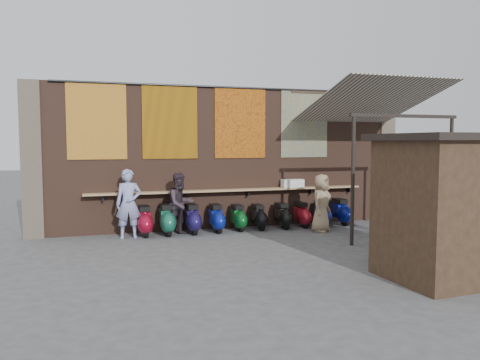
{
  "coord_description": "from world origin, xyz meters",
  "views": [
    {
      "loc": [
        -3.75,
        -10.24,
        2.44
      ],
      "look_at": [
        -0.12,
        1.2,
        1.48
      ],
      "focal_mm": 35.0,
      "sensor_mm": 36.0,
      "label": 1
    }
  ],
  "objects": [
    {
      "name": "ground",
      "position": [
        0.0,
        0.0,
        0.0
      ],
      "size": [
        70.0,
        70.0,
        0.0
      ],
      "primitive_type": "plane",
      "color": "#474749",
      "rests_on": "ground"
    },
    {
      "name": "brick_wall",
      "position": [
        0.0,
        2.7,
        2.0
      ],
      "size": [
        10.0,
        0.4,
        4.0
      ],
      "primitive_type": "cube",
      "color": "brown",
      "rests_on": "ground"
    },
    {
      "name": "pier_left",
      "position": [
        -5.2,
        2.7,
        2.0
      ],
      "size": [
        0.5,
        0.5,
        4.0
      ],
      "primitive_type": "cube",
      "color": "#4C4238",
      "rests_on": "ground"
    },
    {
      "name": "pier_right",
      "position": [
        5.2,
        2.7,
        2.0
      ],
      "size": [
        0.5,
        0.5,
        4.0
      ],
      "primitive_type": "cube",
      "color": "#4C4238",
      "rests_on": "ground"
    },
    {
      "name": "eating_counter",
      "position": [
        0.0,
        2.33,
        1.1
      ],
      "size": [
        8.0,
        0.32,
        0.05
      ],
      "primitive_type": "cube",
      "color": "#9E7A51",
      "rests_on": "brick_wall"
    },
    {
      "name": "shelf_box",
      "position": [
        1.85,
        2.3,
        1.25
      ],
      "size": [
        0.64,
        0.28,
        0.24
      ],
      "primitive_type": "cube",
      "color": "white",
      "rests_on": "eating_counter"
    },
    {
      "name": "tapestry_redgold",
      "position": [
        -3.6,
        2.48,
        3.0
      ],
      "size": [
        1.5,
        0.02,
        2.0
      ],
      "primitive_type": "cube",
      "color": "maroon",
      "rests_on": "brick_wall"
    },
    {
      "name": "tapestry_sun",
      "position": [
        -1.7,
        2.48,
        3.0
      ],
      "size": [
        1.5,
        0.02,
        2.0
      ],
      "primitive_type": "cube",
      "color": "orange",
      "rests_on": "brick_wall"
    },
    {
      "name": "tapestry_orange",
      "position": [
        0.3,
        2.48,
        3.0
      ],
      "size": [
        1.5,
        0.02,
        2.0
      ],
      "primitive_type": "cube",
      "color": "#B26116",
      "rests_on": "brick_wall"
    },
    {
      "name": "tapestry_multi",
      "position": [
        2.3,
        2.48,
        3.0
      ],
      "size": [
        1.5,
        0.02,
        2.0
      ],
      "primitive_type": "cube",
      "color": "#245385",
      "rests_on": "brick_wall"
    },
    {
      "name": "hang_rail",
      "position": [
        0.0,
        2.47,
        3.98
      ],
      "size": [
        9.5,
        0.06,
        0.06
      ],
      "primitive_type": "cylinder",
      "rotation": [
        0.0,
        1.57,
        0.0
      ],
      "color": "black",
      "rests_on": "brick_wall"
    },
    {
      "name": "scooter_stool_0",
      "position": [
        -2.47,
        2.02,
        0.39
      ],
      "size": [
        0.37,
        0.82,
        0.78
      ],
      "primitive_type": null,
      "color": "maroon",
      "rests_on": "ground"
    },
    {
      "name": "scooter_stool_1",
      "position": [
        -1.9,
        2.0,
        0.41
      ],
      "size": [
        0.39,
        0.86,
        0.81
      ],
      "primitive_type": null,
      "color": "#18624B",
      "rests_on": "ground"
    },
    {
      "name": "scooter_stool_2",
      "position": [
        -1.21,
        1.98,
        0.39
      ],
      "size": [
        0.37,
        0.82,
        0.78
      ],
      "primitive_type": null,
      "color": "#1B144B",
      "rests_on": "ground"
    },
    {
      "name": "scooter_stool_3",
      "position": [
        -0.55,
        1.99,
        0.37
      ],
      "size": [
        0.35,
        0.79,
        0.75
      ],
      "primitive_type": null,
      "color": "#0D1E91",
      "rests_on": "ground"
    },
    {
      "name": "scooter_stool_4",
      "position": [
        0.09,
        2.02,
        0.35
      ],
      "size": [
        0.34,
        0.75,
        0.71
      ],
      "primitive_type": null,
      "color": "#0B4E1D",
      "rests_on": "ground"
    },
    {
      "name": "scooter_stool_5",
      "position": [
        0.69,
        2.02,
        0.35
      ],
      "size": [
        0.33,
        0.73,
        0.69
      ],
      "primitive_type": null,
      "color": "black",
      "rests_on": "ground"
    },
    {
      "name": "scooter_stool_6",
      "position": [
        1.4,
        1.98,
        0.36
      ],
      "size": [
        0.34,
        0.75,
        0.71
      ],
      "primitive_type": null,
      "color": "black",
      "rests_on": "ground"
    },
    {
      "name": "scooter_stool_7",
      "position": [
        2.01,
        2.0,
        0.35
      ],
      "size": [
        0.34,
        0.75,
        0.71
      ],
      "primitive_type": null,
      "color": "maroon",
      "rests_on": "ground"
    },
    {
      "name": "scooter_stool_8",
      "position": [
        2.68,
        2.03,
        0.34
      ],
      "size": [
        0.33,
        0.72,
        0.69
      ],
      "primitive_type": null,
      "color": "navy",
      "rests_on": "ground"
    },
    {
      "name": "scooter_stool_9",
      "position": [
        3.28,
        1.97,
        0.38
      ],
      "size": [
        0.36,
        0.81,
        0.77
      ],
      "primitive_type": null,
      "color": "navy",
      "rests_on": "ground"
    },
    {
      "name": "diner_left",
      "position": [
        -2.88,
        1.89,
        0.88
      ],
      "size": [
        0.66,
        0.45,
        1.77
      ],
      "primitive_type": "imported",
      "rotation": [
        0.0,
        0.0,
        -0.05
      ],
      "color": "#8A95C9",
      "rests_on": "ground"
    },
    {
      "name": "diner_right",
      "position": [
        -1.55,
        1.87,
        0.82
      ],
      "size": [
        0.99,
        0.9,
        1.65
      ],
      "primitive_type": "imported",
      "rotation": [
        0.0,
        0.0,
        0.43
      ],
      "color": "#30252E",
      "rests_on": "ground"
    },
    {
      "name": "shopper_navy",
      "position": [
        3.75,
        0.53,
        0.76
      ],
      "size": [
        0.96,
        0.76,
        1.52
      ],
      "primitive_type": "imported",
      "rotation": [
        0.0,
        0.0,
        3.66
      ],
      "color": "#161932",
      "rests_on": "ground"
    },
    {
      "name": "shopper_grey",
      "position": [
        3.37,
        -0.83,
        0.91
      ],
      "size": [
        1.33,
        1.26,
        1.81
      ],
      "primitive_type": "imported",
      "rotation": [
        0.0,
        0.0,
        2.46
      ],
      "color": "slate",
      "rests_on": "ground"
    },
    {
      "name": "shopper_tan",
      "position": [
        2.2,
        1.16,
        0.79
      ],
      "size": [
        0.92,
        0.88,
        1.58
      ],
      "primitive_type": "imported",
      "rotation": [
        0.0,
        0.0,
        0.69
      ],
      "color": "#957D5E",
      "rests_on": "ground"
    },
    {
      "name": "market_stall",
      "position": [
        2.37,
        -3.51,
        1.24
      ],
      "size": [
        2.36,
        1.81,
        2.47
      ],
      "primitive_type": "cube",
      "rotation": [
        0.0,
        0.0,
        0.05
      ],
      "color": "black",
      "rests_on": "ground"
    },
    {
      "name": "stall_roof",
      "position": [
        2.37,
        -3.51,
        2.53
      ],
      "size": [
        2.64,
        2.08,
        0.12
      ],
      "primitive_type": "cube",
      "rotation": [
        0.0,
        0.0,
        0.05
      ],
      "color": "black",
      "rests_on": "market_stall"
    },
    {
      "name": "stall_sign",
      "position": [
        2.33,
        -2.62,
        1.79
      ],
      "size": [
        1.2,
        0.09,
        0.5
      ],
      "primitive_type": "cube",
      "rotation": [
        0.0,
        0.0,
        0.05
      ],
      "color": "gold",
      "rests_on": "market_stall"
    },
    {
      "name": "stall_shelf",
      "position": [
        2.33,
        -2.62,
        0.9
      ],
      "size": [
        1.9,
        0.19,
        0.06
      ],
      "primitive_type": "cube",
      "rotation": [
        0.0,
        0.0,
        0.05
      ],
      "color": "#473321",
      "rests_on": "market_stall"
    },
    {
      "name": "awning_canvas",
      "position": [
        3.5,
        0.9,
        3.55
      ],
      "size": [
        3.2,
        3.28,
        0.97
      ],
      "primitive_type": "cube",
      "rotation": [
        -0.28,
        0.0,
        0.0
      ],
      "color": "beige",
      "rests_on": "brick_wall"
    },
    {
      "name": "awning_ledger",
      "position": [
        3.5,
        2.49,
        3.95
      ],
      "size": [
        3.3,
        0.08,
        0.12
      ],
      "primitive_type": "cube",
      "color": "#33261C",
      "rests_on": "brick_wall"
    },
    {
      "name": "awning_header",
      "position": [
        3.5,
        -0.6,
        3.08
      ],
      "size": [
        3.0,
        0.08,
        0.08
      ],
      "primitive_type": "cube",
      "color": "black",
      "rests_on": "awning_post_left"
    },
    {
      "name": "awning_post_left",
      "position": [
        2.1,
        -0.6,
        1.55
      ],
      "size": [
        0.09,
        0.09,
        3.1
      ],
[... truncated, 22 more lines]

